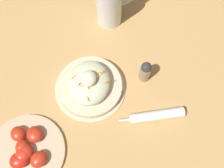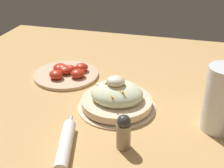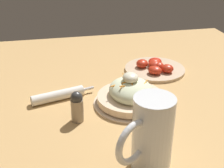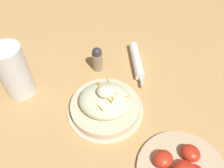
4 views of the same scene
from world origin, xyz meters
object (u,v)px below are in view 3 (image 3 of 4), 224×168
Objects in this scene: napkin_roll at (59,95)px; beer_mug at (151,138)px; salad_plate at (131,95)px; tomato_plate at (155,67)px; salt_shaker at (77,106)px.

beer_mug is at bearing -152.46° from napkin_roll.
tomato_plate is at bearing -34.81° from salad_plate.
salt_shaker is (-0.27, 0.31, 0.03)m from tomato_plate.
beer_mug is 0.78× the size of tomato_plate.
beer_mug reaches higher than salad_plate.
salad_plate is at bearing -108.12° from napkin_roll.
salt_shaker is at bearing -160.54° from napkin_roll.
tomato_plate is (0.14, -0.35, -0.00)m from napkin_roll.
napkin_roll is 2.23× the size of salt_shaker.
napkin_roll is at bearing 19.46° from salt_shaker.
beer_mug reaches higher than napkin_roll.
beer_mug reaches higher than salt_shaker.
salad_plate reaches higher than napkin_roll.
beer_mug is at bearing -148.20° from salt_shaker.
salt_shaker reaches higher than tomato_plate.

